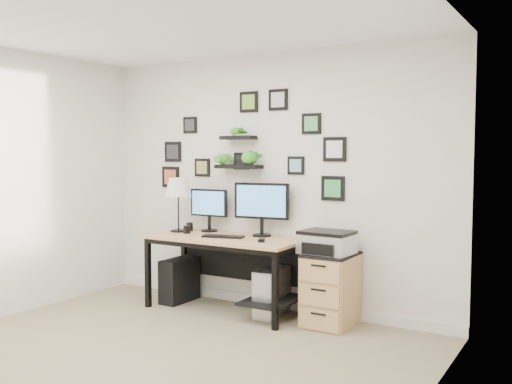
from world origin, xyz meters
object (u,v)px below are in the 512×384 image
Objects in this scene: pc_tower_black at (180,280)px; printer at (327,242)px; mug at (187,229)px; file_cabinet at (330,289)px; pc_tower_grey at (272,292)px; table_lamp at (178,189)px; desk at (229,249)px; monitor_right at (262,205)px; monitor_left at (209,207)px.

printer is (1.70, 0.02, 0.54)m from pc_tower_black.
file_cabinet is (1.59, 0.09, -0.46)m from mug.
mug is 0.17× the size of pc_tower_grey.
printer reaches higher than pc_tower_black.
table_lamp is 1.18× the size of pc_tower_grey.
mug reaches higher than desk.
desk is 0.54m from mug.
mug reaches higher than pc_tower_black.
monitor_right is at bearing 36.16° from desk.
desk reaches higher than file_cabinet.
pc_tower_grey is (0.21, -0.16, -0.84)m from monitor_right.
table_lamp is 1.78m from printer.
desk is at bearing 3.30° from mug.
pc_tower_black is at bearing -143.20° from monitor_left.
printer is at bearing -11.41° from monitor_right.
table_lamp reaches higher than pc_tower_black.
monitor_left is at bearing 153.06° from desk.
monitor_right is 1.22× the size of printer.
desk is 3.46× the size of pc_tower_black.
mug is 0.58m from pc_tower_black.
monitor_left reaches higher than file_cabinet.
desk is 0.89m from table_lamp.
desk is 0.55m from monitor_right.
pc_tower_black is 1.78m from printer.
desk reaches higher than pc_tower_black.
desk is 0.59m from monitor_left.
monitor_right is 0.96m from table_lamp.
printer reaches higher than file_cabinet.
monitor_right reaches higher than desk.
monitor_right is at bearing 168.59° from printer.
monitor_left reaches higher than printer.
table_lamp is at bearing -179.15° from file_cabinet.
file_cabinet is at bearing -9.33° from monitor_right.
monitor_left is 0.85m from pc_tower_black.
printer reaches higher than pc_tower_grey.
pc_tower_black is 1.12m from pc_tower_grey.
desk is at bearing -178.17° from printer.
mug is 0.12× the size of file_cabinet.
table_lamp is (-0.67, 0.03, 0.59)m from desk.
file_cabinet is at bearing 40.79° from printer.
monitor_right reaches higher than mug.
desk is 3.27× the size of pc_tower_grey.
pc_tower_black is 0.97× the size of printer.
monitor_right reaches higher than pc_tower_grey.
mug is 1.14m from pc_tower_grey.
file_cabinet is at bearing 2.75° from pc_tower_grey.
file_cabinet is (1.08, 0.06, -0.29)m from desk.
mug is at bearing -117.30° from monitor_left.
monitor_right reaches higher than file_cabinet.
mug is at bearing -15.36° from pc_tower_black.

